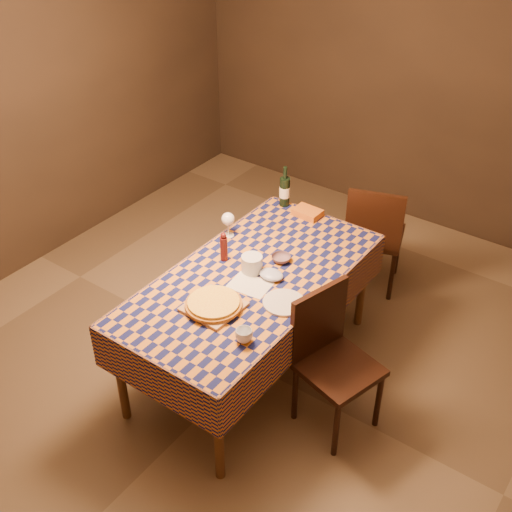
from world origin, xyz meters
name	(u,v)px	position (x,y,z in m)	size (l,w,h in m)	color
room	(251,196)	(0.00, 0.00, 1.35)	(5.00, 5.10, 2.70)	brown
dining_table	(251,286)	(0.00, 0.00, 0.69)	(0.94, 1.84, 0.77)	brown
cutting_board	(214,307)	(0.00, -0.38, 0.78)	(0.30, 0.30, 0.02)	#AB7D50
pizza	(214,303)	(0.00, -0.38, 0.81)	(0.34, 0.34, 0.03)	#9E5F1A
pepper_mill	(224,247)	(-0.25, 0.05, 0.87)	(0.06, 0.06, 0.20)	#481110
bowl	(281,259)	(0.06, 0.25, 0.79)	(0.13, 0.13, 0.04)	#674C56
wine_glass	(228,220)	(-0.41, 0.29, 0.90)	(0.10, 0.10, 0.18)	white
wine_bottle	(285,191)	(-0.33, 0.86, 0.89)	(0.10, 0.10, 0.31)	black
deli_tub	(252,264)	(-0.03, 0.05, 0.83)	(0.13, 0.13, 0.11)	silver
takeout_container	(307,213)	(-0.11, 0.83, 0.79)	(0.20, 0.14, 0.05)	#C7671A
white_plate	(284,303)	(0.31, -0.10, 0.78)	(0.25, 0.25, 0.01)	silver
tumbler	(244,335)	(0.31, -0.50, 0.81)	(0.10, 0.10, 0.08)	white
flour_patch	(250,285)	(0.04, -0.08, 0.77)	(0.25, 0.19, 0.00)	silver
flour_bag	(271,275)	(0.11, 0.06, 0.79)	(0.16, 0.12, 0.05)	#A6B1D5
chair_far	(374,233)	(0.24, 1.26, 0.52)	(0.53, 0.54, 0.93)	black
chair_right	(330,353)	(0.63, -0.07, 0.52)	(0.52, 0.52, 0.93)	black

